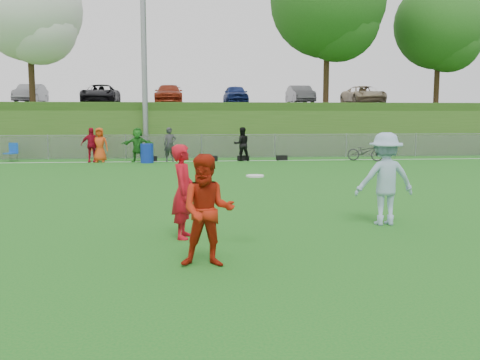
{
  "coord_description": "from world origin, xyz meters",
  "views": [
    {
      "loc": [
        -0.95,
        -8.76,
        2.34
      ],
      "look_at": [
        0.03,
        0.5,
        1.19
      ],
      "focal_mm": 40.0,
      "sensor_mm": 36.0,
      "label": 1
    }
  ],
  "objects": [
    {
      "name": "camp_chair",
      "position": [
        -9.51,
        18.82,
        0.27
      ],
      "size": [
        0.65,
        0.66,
        0.92
      ],
      "rotation": [
        0.0,
        0.0,
        -0.33
      ],
      "color": "#1047B2",
      "rests_on": "ground"
    },
    {
      "name": "frisbee",
      "position": [
        0.26,
        0.26,
        1.29
      ],
      "size": [
        0.31,
        0.31,
        0.03
      ],
      "color": "white",
      "rests_on": "ground"
    },
    {
      "name": "bicycle",
      "position": [
        8.16,
        17.32,
        0.47
      ],
      "size": [
        1.88,
        1.42,
        0.95
      ],
      "primitive_type": "imported",
      "rotation": [
        0.0,
        0.0,
        1.06
      ],
      "color": "#2A2A2C",
      "rests_on": "ground"
    },
    {
      "name": "light_pole",
      "position": [
        -3.0,
        20.8,
        6.71
      ],
      "size": [
        1.2,
        0.4,
        12.15
      ],
      "color": "gray",
      "rests_on": "ground"
    },
    {
      "name": "spectator_row",
      "position": [
        -2.64,
        18.0,
        0.85
      ],
      "size": [
        8.38,
        0.74,
        1.69
      ],
      "color": "#A40B21",
      "rests_on": "ground"
    },
    {
      "name": "car_row",
      "position": [
        -1.17,
        32.0,
        3.82
      ],
      "size": [
        32.04,
        5.18,
        1.44
      ],
      "color": "white",
      "rests_on": "parking_lot"
    },
    {
      "name": "recycling_bin",
      "position": [
        -2.72,
        17.36,
        0.46
      ],
      "size": [
        0.68,
        0.68,
        0.93
      ],
      "primitive_type": "cylinder",
      "rotation": [
        0.0,
        0.0,
        -0.1
      ],
      "color": "#0E2A98",
      "rests_on": "ground"
    },
    {
      "name": "fence",
      "position": [
        0.0,
        20.0,
        0.65
      ],
      "size": [
        58.0,
        0.06,
        1.3
      ],
      "color": "gray",
      "rests_on": "ground"
    },
    {
      "name": "player_blue",
      "position": [
        3.28,
        2.06,
        0.98
      ],
      "size": [
        1.28,
        0.76,
        1.96
      ],
      "primitive_type": "imported",
      "rotation": [
        0.0,
        0.0,
        3.17
      ],
      "color": "#93B0CD",
      "rests_on": "ground"
    },
    {
      "name": "parking_lot",
      "position": [
        0.0,
        33.0,
        3.05
      ],
      "size": [
        120.0,
        12.0,
        0.1
      ],
      "primitive_type": "cube",
      "color": "black",
      "rests_on": "berm"
    },
    {
      "name": "ground",
      "position": [
        0.0,
        0.0,
        0.0
      ],
      "size": [
        120.0,
        120.0,
        0.0
      ],
      "primitive_type": "plane",
      "color": "#15641A",
      "rests_on": "ground"
    },
    {
      "name": "sideline_far",
      "position": [
        0.0,
        18.0,
        0.01
      ],
      "size": [
        60.0,
        0.1,
        0.01
      ],
      "primitive_type": "cube",
      "color": "white",
      "rests_on": "ground"
    },
    {
      "name": "tree_white_flowering",
      "position": [
        -9.84,
        24.92,
        8.32
      ],
      "size": [
        6.3,
        6.3,
        8.78
      ],
      "color": "black",
      "rests_on": "berm"
    },
    {
      "name": "tree_green_far",
      "position": [
        16.16,
        25.92,
        7.96
      ],
      "size": [
        5.88,
        5.88,
        8.19
      ],
      "color": "black",
      "rests_on": "berm"
    },
    {
      "name": "player_red_center",
      "position": [
        -0.6,
        -0.7,
        0.87
      ],
      "size": [
        0.9,
        0.73,
        1.74
      ],
      "primitive_type": "imported",
      "rotation": [
        0.0,
        0.0,
        -0.09
      ],
      "color": "#AC1E0B",
      "rests_on": "ground"
    },
    {
      "name": "gear_bags",
      "position": [
        0.99,
        18.1,
        0.13
      ],
      "size": [
        7.21,
        0.5,
        0.26
      ],
      "color": "black",
      "rests_on": "ground"
    },
    {
      "name": "tree_green_near",
      "position": [
        8.16,
        24.42,
        9.03
      ],
      "size": [
        7.14,
        7.14,
        9.95
      ],
      "color": "black",
      "rests_on": "berm"
    },
    {
      "name": "player_red_left",
      "position": [
        -0.97,
        1.25,
        0.89
      ],
      "size": [
        0.52,
        0.7,
        1.78
      ],
      "primitive_type": "imported",
      "rotation": [
        0.0,
        0.0,
        1.42
      ],
      "color": "red",
      "rests_on": "ground"
    },
    {
      "name": "berm",
      "position": [
        0.0,
        31.0,
        1.5
      ],
      "size": [
        120.0,
        18.0,
        3.0
      ],
      "primitive_type": "cube",
      "color": "#264F16",
      "rests_on": "ground"
    }
  ]
}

